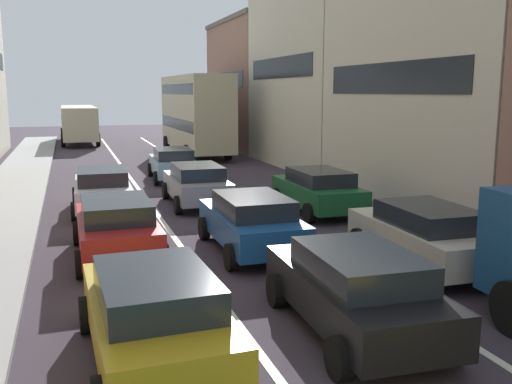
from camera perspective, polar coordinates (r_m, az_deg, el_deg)
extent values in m
cube|color=#989898|center=(21.78, -24.03, -1.43)|extent=(2.60, 64.00, 0.14)
cube|color=silver|center=(21.83, -10.87, -0.87)|extent=(0.16, 60.00, 0.01)
cube|color=silver|center=(22.50, -2.26, -0.37)|extent=(0.16, 60.00, 0.01)
cube|color=#936B5B|center=(42.26, 1.54, 10.53)|extent=(7.00, 10.90, 8.83)
cube|color=black|center=(41.21, -3.15, 11.14)|extent=(0.02, 8.80, 1.10)
cube|color=#66605B|center=(42.54, 1.57, 16.68)|extent=(7.20, 10.90, 0.30)
cube|color=beige|center=(32.13, 8.32, 11.31)|extent=(7.00, 10.90, 9.66)
cube|color=black|center=(30.75, 2.33, 12.37)|extent=(0.02, 8.80, 1.10)
cube|color=beige|center=(22.80, 20.84, 9.54)|extent=(7.00, 10.90, 8.26)
cube|color=black|center=(20.78, 13.20, 11.08)|extent=(0.02, 8.80, 1.10)
cube|color=black|center=(9.99, 9.78, -10.07)|extent=(1.97, 4.37, 0.70)
cube|color=#1E2328|center=(9.64, 10.40, -7.33)|extent=(1.68, 2.47, 0.52)
cylinder|color=black|center=(11.06, 2.02, -9.84)|extent=(0.25, 0.65, 0.64)
cylinder|color=black|center=(11.73, 10.71, -8.83)|extent=(0.25, 0.65, 0.64)
cylinder|color=black|center=(8.54, 8.32, -16.19)|extent=(0.25, 0.65, 0.64)
cylinder|color=black|center=(9.39, 18.94, -14.13)|extent=(0.25, 0.65, 0.64)
cube|color=#B29319|center=(8.94, -10.20, -12.54)|extent=(1.93, 4.35, 0.70)
cube|color=#1E2328|center=(8.56, -10.08, -9.58)|extent=(1.66, 2.45, 0.52)
cylinder|color=black|center=(10.34, -16.70, -11.72)|extent=(0.24, 0.65, 0.64)
cylinder|color=black|center=(10.57, -6.53, -10.86)|extent=(0.24, 0.65, 0.64)
cylinder|color=black|center=(8.00, -1.37, -17.99)|extent=(0.24, 0.65, 0.64)
cube|color=#194C8C|center=(14.68, -0.53, -3.38)|extent=(1.86, 4.32, 0.70)
cube|color=#1E2328|center=(14.37, -0.30, -1.38)|extent=(1.61, 2.43, 0.52)
cylinder|color=black|center=(15.91, -5.24, -3.65)|extent=(0.23, 0.64, 0.64)
cylinder|color=black|center=(16.39, 1.06, -3.21)|extent=(0.23, 0.64, 0.64)
cylinder|color=black|center=(13.17, -2.51, -6.55)|extent=(0.23, 0.64, 0.64)
cylinder|color=black|center=(13.73, 4.96, -5.87)|extent=(0.23, 0.64, 0.64)
cube|color=#A51E1E|center=(14.57, -13.84, -3.77)|extent=(1.82, 4.31, 0.70)
cube|color=#1E2328|center=(14.26, -13.87, -1.77)|extent=(1.60, 2.42, 0.52)
cylinder|color=black|center=(16.04, -17.52, -3.98)|extent=(0.22, 0.64, 0.64)
cylinder|color=black|center=(16.16, -10.98, -3.58)|extent=(0.22, 0.64, 0.64)
cylinder|color=black|center=(13.21, -17.23, -6.95)|extent=(0.22, 0.64, 0.64)
cylinder|color=black|center=(13.36, -9.28, -6.43)|extent=(0.22, 0.64, 0.64)
cube|color=gray|center=(20.73, -6.00, 0.54)|extent=(1.89, 4.34, 0.70)
cube|color=#1E2328|center=(20.45, -5.92, 2.00)|extent=(1.63, 2.44, 0.52)
cylinder|color=black|center=(22.06, -9.06, 0.13)|extent=(0.23, 0.64, 0.64)
cylinder|color=black|center=(22.39, -4.40, 0.37)|extent=(0.23, 0.64, 0.64)
cylinder|color=black|center=(19.22, -7.83, -1.31)|extent=(0.23, 0.64, 0.64)
cylinder|color=black|center=(19.59, -2.51, -1.01)|extent=(0.23, 0.64, 0.64)
cube|color=silver|center=(20.24, -15.15, 0.01)|extent=(1.91, 4.34, 0.70)
cube|color=#1E2328|center=(19.95, -15.20, 1.50)|extent=(1.64, 2.45, 0.52)
cylinder|color=black|center=(21.74, -17.65, -0.37)|extent=(0.24, 0.65, 0.64)
cylinder|color=black|center=(21.78, -12.81, -0.13)|extent=(0.24, 0.65, 0.64)
cylinder|color=black|center=(18.86, -17.75, -1.92)|extent=(0.24, 0.65, 0.64)
cylinder|color=black|center=(18.91, -12.17, -1.63)|extent=(0.24, 0.65, 0.64)
cube|color=#759EB7|center=(26.70, -8.34, 2.63)|extent=(2.00, 4.38, 0.70)
cube|color=#1E2328|center=(26.44, -8.32, 3.78)|extent=(1.70, 2.48, 0.52)
cylinder|color=black|center=(28.09, -10.56, 2.21)|extent=(0.25, 0.65, 0.64)
cylinder|color=black|center=(28.31, -6.85, 2.37)|extent=(0.25, 0.65, 0.64)
cylinder|color=black|center=(25.21, -9.97, 1.34)|extent=(0.25, 0.65, 0.64)
cylinder|color=black|center=(25.45, -5.85, 1.52)|extent=(0.25, 0.65, 0.64)
cube|color=beige|center=(13.96, 16.42, -4.51)|extent=(1.92, 4.35, 0.70)
cube|color=#1E2328|center=(13.67, 16.99, -2.43)|extent=(1.65, 2.45, 0.52)
cylinder|color=black|center=(14.81, 10.27, -4.81)|extent=(0.24, 0.65, 0.64)
cylinder|color=black|center=(15.72, 16.29, -4.20)|extent=(0.24, 0.65, 0.64)
cylinder|color=black|center=(12.39, 16.44, -8.04)|extent=(0.24, 0.65, 0.64)
cylinder|color=black|center=(13.46, 23.07, -7.00)|extent=(0.24, 0.65, 0.64)
cube|color=#19592D|center=(19.45, 6.17, -0.09)|extent=(1.84, 4.32, 0.70)
cube|color=#1E2328|center=(19.18, 6.44, 1.46)|extent=(1.61, 2.42, 0.52)
cylinder|color=black|center=(20.51, 2.15, -0.50)|extent=(0.23, 0.64, 0.64)
cylinder|color=black|center=(21.20, 6.83, -0.22)|extent=(0.23, 0.64, 0.64)
cylinder|color=black|center=(17.84, 5.34, -2.14)|extent=(0.23, 0.64, 0.64)
cylinder|color=black|center=(18.63, 10.56, -1.75)|extent=(0.23, 0.64, 0.64)
cube|color=#BFB793|center=(37.00, -6.08, 6.33)|extent=(2.63, 10.53, 2.40)
cube|color=black|center=(36.98, -6.09, 6.89)|extent=(2.65, 9.90, 0.70)
cube|color=#BFB793|center=(36.92, -6.15, 9.86)|extent=(2.63, 10.53, 2.16)
cube|color=black|center=(36.92, -6.16, 10.24)|extent=(2.65, 9.90, 0.64)
cylinder|color=black|center=(40.54, -8.98, 4.89)|extent=(0.31, 1.00, 1.00)
cylinder|color=black|center=(41.04, -5.53, 5.03)|extent=(0.31, 1.00, 1.00)
cylinder|color=black|center=(33.77, -6.92, 3.92)|extent=(0.31, 1.00, 1.00)
cylinder|color=black|center=(34.37, -2.83, 4.08)|extent=(0.31, 1.00, 1.00)
cube|color=#BFB793|center=(47.50, -17.39, 6.75)|extent=(2.59, 10.52, 2.40)
cube|color=black|center=(47.48, -17.41, 7.18)|extent=(2.61, 9.89, 0.70)
cylinder|color=black|center=(51.33, -18.83, 5.54)|extent=(0.31, 1.00, 1.00)
cylinder|color=black|center=(51.38, -16.04, 5.70)|extent=(0.31, 1.00, 1.00)
cylinder|color=black|center=(44.42, -18.81, 4.92)|extent=(0.31, 1.00, 1.00)
cylinder|color=black|center=(44.48, -15.58, 5.09)|extent=(0.31, 1.00, 1.00)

